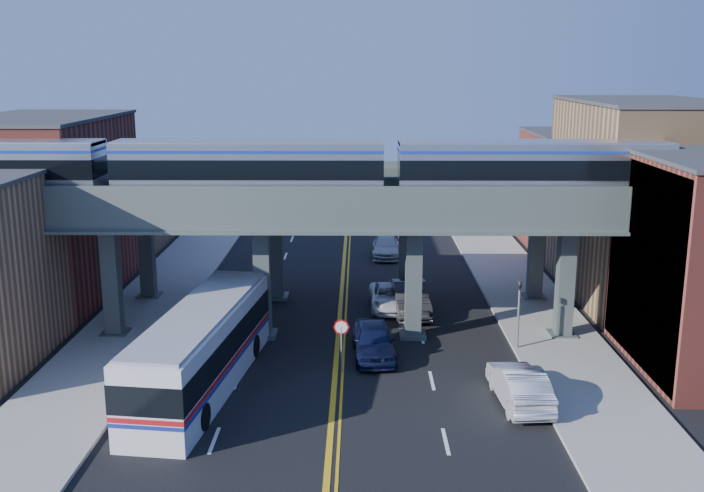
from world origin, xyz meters
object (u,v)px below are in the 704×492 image
(transit_train, at_px, (249,168))
(transit_bus, at_px, (203,348))
(car_lane_b, at_px, (410,298))
(car_lane_c, at_px, (390,297))
(car_parked_curb, at_px, (519,385))
(car_lane_a, at_px, (374,340))
(car_lane_d, at_px, (386,247))
(stop_sign, at_px, (341,337))
(traffic_signal, at_px, (519,307))

(transit_train, relative_size, transit_bus, 3.09)
(car_lane_b, relative_size, car_lane_c, 1.11)
(transit_bus, xyz_separation_m, car_parked_curb, (13.94, -1.81, -0.95))
(car_parked_curb, bearing_deg, car_lane_a, -45.69)
(car_lane_d, distance_m, car_parked_curb, 27.01)
(car_lane_c, relative_size, car_parked_curb, 0.97)
(car_lane_a, relative_size, car_lane_b, 0.91)
(transit_train, relative_size, car_lane_d, 8.46)
(stop_sign, height_order, transit_bus, transit_bus)
(transit_bus, bearing_deg, car_parked_curb, -90.36)
(stop_sign, bearing_deg, car_parked_curb, -24.07)
(transit_bus, distance_m, car_lane_b, 14.69)
(car_lane_d, bearing_deg, traffic_signal, -71.83)
(car_lane_b, height_order, car_parked_curb, car_lane_b)
(traffic_signal, distance_m, car_lane_c, 9.58)
(traffic_signal, height_order, car_lane_b, traffic_signal)
(car_lane_b, bearing_deg, car_parked_curb, -76.45)
(transit_bus, height_order, car_lane_a, transit_bus)
(car_lane_b, relative_size, car_parked_curb, 1.07)
(car_lane_b, xyz_separation_m, car_lane_c, (-1.16, 1.02, -0.22))
(car_lane_a, bearing_deg, car_lane_c, 78.94)
(transit_train, relative_size, stop_sign, 16.22)
(transit_train, relative_size, car_lane_b, 7.74)
(transit_train, distance_m, stop_sign, 10.09)
(car_lane_c, bearing_deg, car_lane_d, 87.34)
(car_parked_curb, bearing_deg, transit_bus, -11.38)
(car_parked_curb, bearing_deg, car_lane_b, -76.63)
(transit_bus, xyz_separation_m, car_lane_b, (10.03, 10.70, -0.89))
(traffic_signal, xyz_separation_m, car_lane_d, (-6.03, 20.12, -1.57))
(car_lane_b, distance_m, car_lane_d, 14.09)
(stop_sign, relative_size, car_lane_a, 0.52)
(traffic_signal, xyz_separation_m, car_lane_c, (-6.25, 7.08, -1.61))
(transit_bus, height_order, car_lane_d, transit_bus)
(car_parked_curb, bearing_deg, car_lane_d, -83.64)
(transit_bus, bearing_deg, traffic_signal, -65.91)
(stop_sign, distance_m, car_lane_b, 9.87)
(traffic_signal, bearing_deg, car_lane_a, -172.50)
(car_parked_curb, bearing_deg, traffic_signal, -104.36)
(traffic_signal, xyz_separation_m, car_lane_a, (-7.33, -0.97, -1.44))
(transit_train, relative_size, car_lane_a, 8.49)
(car_lane_d, bearing_deg, transit_train, -111.48)
(car_lane_a, xyz_separation_m, car_lane_c, (1.08, 8.05, -0.16))
(car_lane_b, height_order, car_lane_d, car_lane_b)
(transit_bus, bearing_deg, car_lane_c, -30.08)
(traffic_signal, height_order, car_lane_c, traffic_signal)
(traffic_signal, relative_size, car_lane_c, 0.82)
(stop_sign, xyz_separation_m, car_lane_b, (3.81, 9.06, -0.85))
(transit_bus, relative_size, car_lane_a, 2.75)
(transit_bus, bearing_deg, car_lane_a, -57.70)
(stop_sign, xyz_separation_m, car_lane_a, (1.57, 2.03, -0.90))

